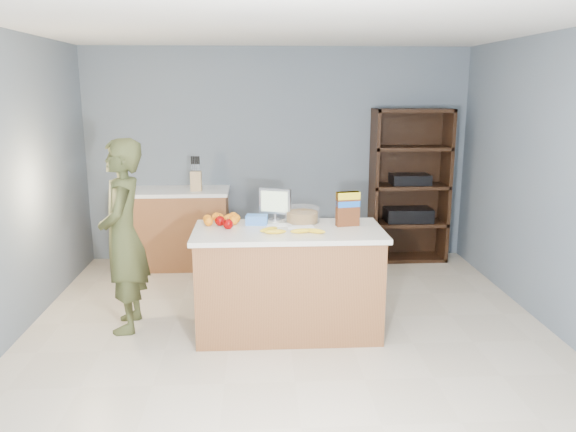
{
  "coord_description": "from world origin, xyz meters",
  "views": [
    {
      "loc": [
        -0.25,
        -4.16,
        2.04
      ],
      "look_at": [
        0.0,
        0.35,
        1.0
      ],
      "focal_mm": 35.0,
      "sensor_mm": 36.0,
      "label": 1
    }
  ],
  "objects": [
    {
      "name": "knife_block",
      "position": [
        -0.94,
        2.12,
        1.02
      ],
      "size": [
        0.12,
        0.1,
        0.31
      ],
      "color": "tan",
      "rests_on": "back_cabinet"
    },
    {
      "name": "salad_bowl",
      "position": [
        0.13,
        0.55,
        0.96
      ],
      "size": [
        0.3,
        0.3,
        0.13
      ],
      "color": "#267219",
      "rests_on": "counter_peninsula"
    },
    {
      "name": "cereal_box",
      "position": [
        0.5,
        0.39,
        1.07
      ],
      "size": [
        0.2,
        0.11,
        0.29
      ],
      "color": "#592B14",
      "rests_on": "counter_peninsula"
    },
    {
      "name": "bananas",
      "position": [
        0.01,
        0.17,
        0.92
      ],
      "size": [
        0.54,
        0.2,
        0.04
      ],
      "color": "yellow",
      "rests_on": "counter_peninsula"
    },
    {
      "name": "envelopes",
      "position": [
        0.02,
        0.41,
        0.9
      ],
      "size": [
        0.42,
        0.21,
        0.0
      ],
      "color": "white",
      "rests_on": "counter_peninsula"
    },
    {
      "name": "oranges",
      "position": [
        -0.54,
        0.54,
        0.94
      ],
      "size": [
        0.32,
        0.25,
        0.08
      ],
      "color": "orange",
      "rests_on": "counter_peninsula"
    },
    {
      "name": "apples",
      "position": [
        -0.53,
        0.39,
        0.94
      ],
      "size": [
        0.16,
        0.2,
        0.09
      ],
      "color": "#7F0001",
      "rests_on": "counter_peninsula"
    },
    {
      "name": "tv",
      "position": [
        -0.1,
        0.62,
        1.06
      ],
      "size": [
        0.28,
        0.13,
        0.28
      ],
      "color": "silver",
      "rests_on": "counter_peninsula"
    },
    {
      "name": "blue_carton",
      "position": [
        -0.26,
        0.48,
        0.94
      ],
      "size": [
        0.19,
        0.14,
        0.08
      ],
      "primitive_type": "cube",
      "rotation": [
        0.0,
        0.0,
        -0.11
      ],
      "color": "blue",
      "rests_on": "counter_peninsula"
    },
    {
      "name": "floor",
      "position": [
        0.0,
        0.0,
        0.0
      ],
      "size": [
        4.5,
        5.0,
        0.02
      ],
      "primitive_type": "cube",
      "color": "beige",
      "rests_on": "ground"
    },
    {
      "name": "shelving_unit",
      "position": [
        1.55,
        2.35,
        0.86
      ],
      "size": [
        0.9,
        0.4,
        1.8
      ],
      "color": "black",
      "rests_on": "ground"
    },
    {
      "name": "back_cabinet",
      "position": [
        -1.2,
        2.2,
        0.45
      ],
      "size": [
        1.24,
        0.62,
        0.9
      ],
      "color": "brown",
      "rests_on": "ground"
    },
    {
      "name": "person",
      "position": [
        -1.38,
        0.46,
        0.82
      ],
      "size": [
        0.44,
        0.63,
        1.64
      ],
      "primitive_type": "imported",
      "rotation": [
        0.0,
        0.0,
        -1.49
      ],
      "color": "#3D4221",
      "rests_on": "ground"
    },
    {
      "name": "walls",
      "position": [
        0.0,
        0.0,
        1.65
      ],
      "size": [
        4.52,
        5.02,
        2.51
      ],
      "color": "slate",
      "rests_on": "ground"
    },
    {
      "name": "counter_peninsula",
      "position": [
        0.0,
        0.3,
        0.42
      ],
      "size": [
        1.56,
        0.76,
        0.9
      ],
      "color": "brown",
      "rests_on": "ground"
    }
  ]
}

